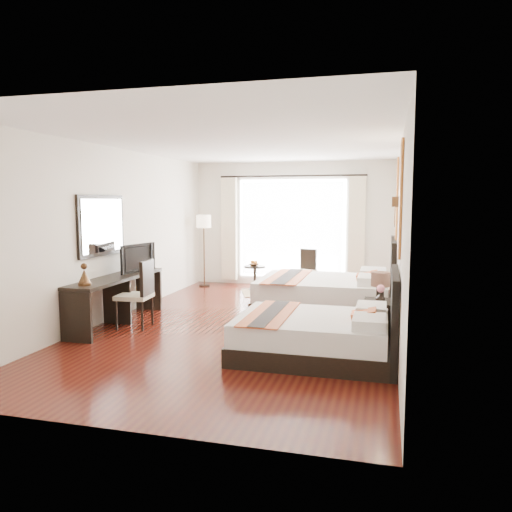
% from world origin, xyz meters
% --- Properties ---
extents(floor, '(4.50, 7.50, 0.01)m').
position_xyz_m(floor, '(0.00, 0.00, -0.01)').
color(floor, '#370D0A').
rests_on(floor, ground).
extents(ceiling, '(4.50, 7.50, 0.02)m').
position_xyz_m(ceiling, '(0.00, 0.00, 2.79)').
color(ceiling, white).
rests_on(ceiling, wall_headboard).
extents(wall_headboard, '(0.01, 7.50, 2.80)m').
position_xyz_m(wall_headboard, '(2.25, 0.00, 1.40)').
color(wall_headboard, silver).
rests_on(wall_headboard, floor).
extents(wall_desk, '(0.01, 7.50, 2.80)m').
position_xyz_m(wall_desk, '(-2.25, 0.00, 1.40)').
color(wall_desk, silver).
rests_on(wall_desk, floor).
extents(wall_window, '(4.50, 0.01, 2.80)m').
position_xyz_m(wall_window, '(0.00, 3.75, 1.40)').
color(wall_window, silver).
rests_on(wall_window, floor).
extents(wall_entry, '(4.50, 0.01, 2.80)m').
position_xyz_m(wall_entry, '(0.00, -3.75, 1.40)').
color(wall_entry, silver).
rests_on(wall_entry, floor).
extents(window_glass, '(2.40, 0.02, 2.20)m').
position_xyz_m(window_glass, '(0.00, 3.73, 1.30)').
color(window_glass, white).
rests_on(window_glass, wall_window).
extents(sheer_curtain, '(2.30, 0.02, 2.10)m').
position_xyz_m(sheer_curtain, '(0.00, 3.67, 1.30)').
color(sheer_curtain, white).
rests_on(sheer_curtain, wall_window).
extents(drape_left, '(0.35, 0.14, 2.35)m').
position_xyz_m(drape_left, '(-1.45, 3.63, 1.28)').
color(drape_left, beige).
rests_on(drape_left, floor).
extents(drape_right, '(0.35, 0.14, 2.35)m').
position_xyz_m(drape_right, '(1.45, 3.63, 1.28)').
color(drape_right, beige).
rests_on(drape_right, floor).
extents(art_panel_near, '(0.03, 0.50, 1.35)m').
position_xyz_m(art_panel_near, '(2.23, -1.32, 1.95)').
color(art_panel_near, maroon).
rests_on(art_panel_near, wall_headboard).
extents(art_panel_far, '(0.03, 0.50, 1.35)m').
position_xyz_m(art_panel_far, '(2.23, 1.17, 1.95)').
color(art_panel_far, maroon).
rests_on(art_panel_far, wall_headboard).
extents(wall_sconce, '(0.10, 0.14, 0.14)m').
position_xyz_m(wall_sconce, '(2.19, -0.22, 1.92)').
color(wall_sconce, '#3F2916').
rests_on(wall_sconce, wall_headboard).
extents(mirror_frame, '(0.04, 1.25, 0.95)m').
position_xyz_m(mirror_frame, '(-2.22, -0.46, 1.55)').
color(mirror_frame, black).
rests_on(mirror_frame, wall_desk).
extents(mirror_glass, '(0.01, 1.12, 0.82)m').
position_xyz_m(mirror_glass, '(-2.19, -0.46, 1.55)').
color(mirror_glass, white).
rests_on(mirror_glass, mirror_frame).
extents(bed_near, '(1.96, 1.53, 1.10)m').
position_xyz_m(bed_near, '(1.32, -1.32, 0.29)').
color(bed_near, black).
rests_on(bed_near, floor).
extents(bed_far, '(2.31, 1.80, 1.30)m').
position_xyz_m(bed_far, '(1.15, 1.17, 0.34)').
color(bed_far, black).
rests_on(bed_far, floor).
extents(nightstand, '(0.44, 0.55, 0.53)m').
position_xyz_m(nightstand, '(2.02, -0.22, 0.26)').
color(nightstand, black).
rests_on(nightstand, floor).
extents(table_lamp, '(0.27, 0.27, 0.42)m').
position_xyz_m(table_lamp, '(2.02, -0.13, 0.79)').
color(table_lamp, black).
rests_on(table_lamp, nightstand).
extents(vase, '(0.16, 0.16, 0.14)m').
position_xyz_m(vase, '(2.03, -0.36, 0.57)').
color(vase, black).
rests_on(vase, nightstand).
extents(console_desk, '(0.50, 2.20, 0.76)m').
position_xyz_m(console_desk, '(-1.99, -0.46, 0.38)').
color(console_desk, black).
rests_on(console_desk, floor).
extents(television, '(0.28, 0.82, 0.47)m').
position_xyz_m(television, '(-1.97, 0.09, 0.99)').
color(television, black).
rests_on(television, console_desk).
extents(bronze_figurine, '(0.22, 0.22, 0.27)m').
position_xyz_m(bronze_figurine, '(-1.99, -1.30, 0.89)').
color(bronze_figurine, '#3F2916').
rests_on(bronze_figurine, console_desk).
extents(desk_chair, '(0.53, 0.53, 1.04)m').
position_xyz_m(desk_chair, '(-1.60, -0.58, 0.32)').
color(desk_chair, '#B5A68B').
rests_on(desk_chair, floor).
extents(floor_lamp, '(0.33, 0.33, 1.62)m').
position_xyz_m(floor_lamp, '(-1.90, 3.17, 1.37)').
color(floor_lamp, black).
rests_on(floor_lamp, floor).
extents(side_table, '(0.46, 0.46, 0.53)m').
position_xyz_m(side_table, '(-0.66, 2.98, 0.26)').
color(side_table, black).
rests_on(side_table, floor).
extents(fruit_bowl, '(0.27, 0.27, 0.05)m').
position_xyz_m(fruit_bowl, '(-0.68, 2.96, 0.56)').
color(fruit_bowl, '#452918').
rests_on(fruit_bowl, side_table).
extents(window_chair, '(0.52, 0.52, 0.88)m').
position_xyz_m(window_chair, '(0.38, 3.28, 0.27)').
color(window_chair, '#B5A68B').
rests_on(window_chair, floor).
extents(jute_rug, '(1.54, 1.30, 0.01)m').
position_xyz_m(jute_rug, '(-0.18, 2.74, 0.01)').
color(jute_rug, tan).
rests_on(jute_rug, floor).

